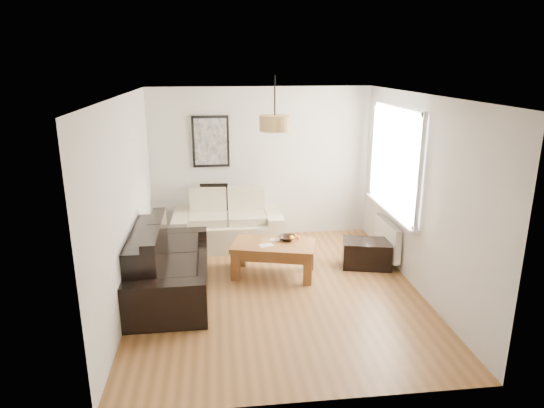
{
  "coord_description": "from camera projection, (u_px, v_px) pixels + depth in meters",
  "views": [
    {
      "loc": [
        -0.76,
        -5.87,
        2.99
      ],
      "look_at": [
        0.0,
        0.6,
        1.05
      ],
      "focal_mm": 31.6,
      "sensor_mm": 36.0,
      "label": 1
    }
  ],
  "objects": [
    {
      "name": "papers",
      "position": [
        266.0,
        245.0,
        6.8
      ],
      "size": [
        0.22,
        0.18,
        0.01
      ],
      "primitive_type": "cube",
      "rotation": [
        0.0,
        0.0,
        0.25
      ],
      "color": "beige",
      "rests_on": "coffee_table"
    },
    {
      "name": "wall_front",
      "position": [
        312.0,
        272.0,
        4.01
      ],
      "size": [
        3.8,
        0.04,
        2.6
      ],
      "primitive_type": null,
      "color": "silver",
      "rests_on": "floor"
    },
    {
      "name": "cushion_right",
      "position": [
        247.0,
        198.0,
        8.18
      ],
      "size": [
        0.4,
        0.13,
        0.4
      ],
      "primitive_type": "cube",
      "rotation": [
        0.0,
        0.0,
        -0.01
      ],
      "color": "black",
      "rests_on": "loveseat_cream"
    },
    {
      "name": "ottoman",
      "position": [
        367.0,
        254.0,
        7.24
      ],
      "size": [
        0.79,
        0.6,
        0.41
      ],
      "primitive_type": "cube",
      "rotation": [
        0.0,
        0.0,
        -0.23
      ],
      "color": "black",
      "rests_on": "floor"
    },
    {
      "name": "orange_b",
      "position": [
        298.0,
        238.0,
        7.0
      ],
      "size": [
        0.07,
        0.07,
        0.06
      ],
      "primitive_type": "sphere",
      "rotation": [
        0.0,
        0.0,
        -0.25
      ],
      "color": "orange",
      "rests_on": "fruit_bowl"
    },
    {
      "name": "poster",
      "position": [
        211.0,
        142.0,
        8.06
      ],
      "size": [
        0.62,
        0.04,
        0.87
      ],
      "primitive_type": null,
      "color": "black",
      "rests_on": "wall_back"
    },
    {
      "name": "orange_c",
      "position": [
        292.0,
        238.0,
        6.98
      ],
      "size": [
        0.1,
        0.1,
        0.08
      ],
      "primitive_type": "sphere",
      "rotation": [
        0.0,
        0.0,
        -0.27
      ],
      "color": "#FFA115",
      "rests_on": "fruit_bowl"
    },
    {
      "name": "loveseat_cream",
      "position": [
        228.0,
        220.0,
        8.02
      ],
      "size": [
        1.81,
        0.99,
        0.89
      ],
      "primitive_type": null,
      "rotation": [
        0.0,
        0.0,
        -0.01
      ],
      "color": "beige",
      "rests_on": "floor"
    },
    {
      "name": "pendant_shade",
      "position": [
        275.0,
        123.0,
        6.17
      ],
      "size": [
        0.4,
        0.4,
        0.2
      ],
      "primitive_type": "cylinder",
      "color": "tan",
      "rests_on": "ceiling"
    },
    {
      "name": "cushion_left",
      "position": [
        214.0,
        197.0,
        8.11
      ],
      "size": [
        0.47,
        0.18,
        0.46
      ],
      "primitive_type": "cube",
      "rotation": [
        0.0,
        0.0,
        -0.08
      ],
      "color": "black",
      "rests_on": "loveseat_cream"
    },
    {
      "name": "floor",
      "position": [
        277.0,
        290.0,
        6.52
      ],
      "size": [
        4.5,
        4.5,
        0.0
      ],
      "primitive_type": "plane",
      "color": "brown",
      "rests_on": "ground"
    },
    {
      "name": "wall_right",
      "position": [
        419.0,
        194.0,
        6.37
      ],
      "size": [
        0.04,
        4.5,
        2.6
      ],
      "primitive_type": null,
      "color": "silver",
      "rests_on": "floor"
    },
    {
      "name": "coffee_table",
      "position": [
        274.0,
        259.0,
        6.95
      ],
      "size": [
        1.3,
        0.92,
        0.48
      ],
      "primitive_type": null,
      "rotation": [
        0.0,
        0.0,
        -0.25
      ],
      "color": "brown",
      "rests_on": "floor"
    },
    {
      "name": "ceiling",
      "position": [
        278.0,
        95.0,
        5.78
      ],
      "size": [
        3.8,
        4.5,
        0.0
      ],
      "primitive_type": null,
      "color": "white",
      "rests_on": "floor"
    },
    {
      "name": "wall_left",
      "position": [
        126.0,
        203.0,
        5.94
      ],
      "size": [
        0.04,
        4.5,
        2.6
      ],
      "primitive_type": null,
      "color": "silver",
      "rests_on": "floor"
    },
    {
      "name": "fruit_bowl",
      "position": [
        287.0,
        238.0,
        7.0
      ],
      "size": [
        0.29,
        0.29,
        0.06
      ],
      "primitive_type": "imported",
      "rotation": [
        0.0,
        0.0,
        -0.21
      ],
      "color": "black",
      "rests_on": "coffee_table"
    },
    {
      "name": "sofa_leather",
      "position": [
        169.0,
        262.0,
        6.34
      ],
      "size": [
        1.01,
        2.04,
        0.88
      ],
      "primitive_type": null,
      "rotation": [
        0.0,
        0.0,
        1.58
      ],
      "color": "black",
      "rests_on": "floor"
    },
    {
      "name": "wall_back",
      "position": [
        261.0,
        163.0,
        8.29
      ],
      "size": [
        3.8,
        0.04,
        2.6
      ],
      "primitive_type": null,
      "color": "silver",
      "rests_on": "floor"
    },
    {
      "name": "radiator",
      "position": [
        387.0,
        238.0,
        7.38
      ],
      "size": [
        0.1,
        0.9,
        0.52
      ],
      "primitive_type": "cube",
      "color": "white",
      "rests_on": "wall_right"
    },
    {
      "name": "window_bay",
      "position": [
        396.0,
        160.0,
        7.04
      ],
      "size": [
        0.14,
        1.9,
        1.6
      ],
      "primitive_type": null,
      "color": "white",
      "rests_on": "wall_right"
    },
    {
      "name": "orange_a",
      "position": [
        291.0,
        239.0,
        6.94
      ],
      "size": [
        0.08,
        0.08,
        0.07
      ],
      "primitive_type": "sphere",
      "rotation": [
        0.0,
        0.0,
        -0.13
      ],
      "color": "orange",
      "rests_on": "fruit_bowl"
    }
  ]
}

